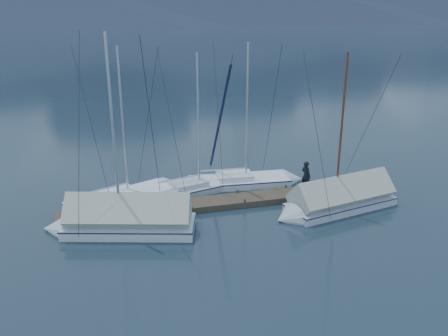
{
  "coord_description": "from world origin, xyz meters",
  "views": [
    {
      "loc": [
        -6.33,
        -21.6,
        10.93
      ],
      "look_at": [
        0.0,
        2.0,
        2.2
      ],
      "focal_mm": 38.0,
      "sensor_mm": 36.0,
      "label": 1
    }
  ],
  "objects_px": {
    "sailboat_open_left": "(136,196)",
    "sailboat_open_mid": "(206,186)",
    "sailboat_open_right": "(254,181)",
    "sailboat_covered_far": "(117,222)",
    "sailboat_covered_near": "(333,202)",
    "person": "(306,176)"
  },
  "relations": [
    {
      "from": "sailboat_open_mid",
      "to": "person",
      "type": "bearing_deg",
      "value": -24.19
    },
    {
      "from": "sailboat_open_mid",
      "to": "person",
      "type": "height_order",
      "value": "sailboat_open_mid"
    },
    {
      "from": "sailboat_open_right",
      "to": "sailboat_open_mid",
      "type": "bearing_deg",
      "value": -179.38
    },
    {
      "from": "sailboat_open_left",
      "to": "sailboat_open_mid",
      "type": "xyz_separation_m",
      "value": [
        4.28,
        0.38,
        -0.01
      ]
    },
    {
      "from": "sailboat_covered_near",
      "to": "sailboat_covered_far",
      "type": "distance_m",
      "value": 11.54
    },
    {
      "from": "sailboat_open_left",
      "to": "sailboat_covered_near",
      "type": "xyz_separation_m",
      "value": [
        10.28,
        -4.41,
        0.3
      ]
    },
    {
      "from": "sailboat_open_left",
      "to": "sailboat_covered_near",
      "type": "distance_m",
      "value": 11.19
    },
    {
      "from": "sailboat_open_left",
      "to": "sailboat_open_mid",
      "type": "relative_size",
      "value": 1.06
    },
    {
      "from": "sailboat_open_right",
      "to": "sailboat_covered_near",
      "type": "height_order",
      "value": "sailboat_open_right"
    },
    {
      "from": "person",
      "to": "sailboat_covered_far",
      "type": "bearing_deg",
      "value": 76.12
    },
    {
      "from": "sailboat_open_right",
      "to": "sailboat_open_left",
      "type": "bearing_deg",
      "value": -176.79
    },
    {
      "from": "sailboat_open_right",
      "to": "sailboat_covered_far",
      "type": "relative_size",
      "value": 0.9
    },
    {
      "from": "person",
      "to": "sailboat_covered_near",
      "type": "bearing_deg",
      "value": 170.28
    },
    {
      "from": "sailboat_open_left",
      "to": "sailboat_open_mid",
      "type": "bearing_deg",
      "value": 5.04
    },
    {
      "from": "sailboat_open_left",
      "to": "sailboat_covered_near",
      "type": "relative_size",
      "value": 1.01
    },
    {
      "from": "sailboat_open_mid",
      "to": "sailboat_covered_near",
      "type": "height_order",
      "value": "sailboat_covered_near"
    },
    {
      "from": "sailboat_open_left",
      "to": "person",
      "type": "relative_size",
      "value": 5.45
    },
    {
      "from": "sailboat_open_right",
      "to": "sailboat_covered_far",
      "type": "bearing_deg",
      "value": -153.0
    },
    {
      "from": "sailboat_open_right",
      "to": "person",
      "type": "height_order",
      "value": "sailboat_open_right"
    },
    {
      "from": "sailboat_open_left",
      "to": "sailboat_covered_far",
      "type": "bearing_deg",
      "value": -107.48
    },
    {
      "from": "sailboat_open_left",
      "to": "sailboat_open_mid",
      "type": "distance_m",
      "value": 4.3
    },
    {
      "from": "sailboat_covered_far",
      "to": "person",
      "type": "height_order",
      "value": "sailboat_covered_far"
    }
  ]
}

